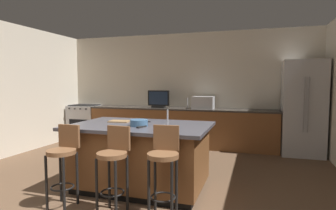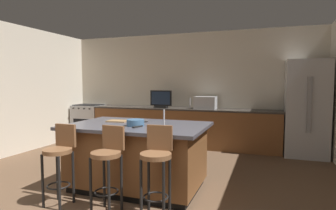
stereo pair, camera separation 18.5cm
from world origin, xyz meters
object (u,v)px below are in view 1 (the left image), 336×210
object	(u,v)px
bar_stool_right	(164,164)
cutting_board	(120,121)
bar_stool_center	(114,162)
kitchen_island	(141,156)
microwave	(203,103)
refrigerator	(303,108)
fruit_bowl	(139,123)
cell_phone	(145,122)
tv_monitor	(159,100)
tv_remote	(141,127)
range_oven	(85,122)
bar_stool_left	(63,158)

from	to	relation	value
bar_stool_right	cutting_board	xyz separation A→B (m)	(-0.99, 0.91, 0.30)
bar_stool_center	bar_stool_right	distance (m)	0.59
kitchen_island	microwave	bearing A→B (deg)	82.07
refrigerator	fruit_bowl	distance (m)	3.74
kitchen_island	cell_phone	distance (m)	0.50
tv_monitor	tv_remote	size ratio (longest dim) A/B	3.11
refrigerator	fruit_bowl	bearing A→B (deg)	-130.30
range_oven	bar_stool_right	size ratio (longest dim) A/B	0.90
range_oven	cutting_board	xyz separation A→B (m)	(2.37, -2.62, 0.46)
cell_phone	cutting_board	size ratio (longest dim) A/B	0.51
kitchen_island	refrigerator	bearing A→B (deg)	47.71
tv_monitor	bar_stool_center	distance (m)	3.61
kitchen_island	fruit_bowl	size ratio (longest dim) A/B	8.10
kitchen_island	cell_phone	size ratio (longest dim) A/B	12.79
microwave	bar_stool_center	distance (m)	3.61
kitchen_island	bar_stool_right	distance (m)	0.98
bar_stool_center	bar_stool_right	size ratio (longest dim) A/B	0.97
kitchen_island	bar_stool_left	distance (m)	1.05
refrigerator	range_oven	bearing A→B (deg)	179.32
bar_stool_right	cell_phone	xyz separation A→B (m)	(-0.61, 0.98, 0.30)
bar_stool_left	bar_stool_right	bearing A→B (deg)	2.88
kitchen_island	microwave	size ratio (longest dim) A/B	4.00
cutting_board	kitchen_island	bearing A→B (deg)	-20.14
kitchen_island	microwave	xyz separation A→B (m)	(0.39, 2.77, 0.57)
kitchen_island	tv_remote	size ratio (longest dim) A/B	11.29
cell_phone	tv_monitor	bearing A→B (deg)	132.79
refrigerator	microwave	distance (m)	2.08
range_oven	fruit_bowl	bearing A→B (deg)	-46.03
bar_stool_right	cell_phone	distance (m)	1.19
kitchen_island	refrigerator	distance (m)	3.69
range_oven	microwave	size ratio (longest dim) A/B	1.91
bar_stool_center	refrigerator	bearing A→B (deg)	59.26
cell_phone	tv_remote	size ratio (longest dim) A/B	0.88
tv_monitor	fruit_bowl	distance (m)	2.96
refrigerator	bar_stool_left	xyz separation A→B (m)	(-3.12, -3.52, -0.39)
bar_stool_center	cell_phone	world-z (taller)	bar_stool_center
range_oven	bar_stool_left	xyz separation A→B (m)	(2.11, -3.58, 0.13)
bar_stool_left	refrigerator	bearing A→B (deg)	49.29
refrigerator	fruit_bowl	size ratio (longest dim) A/B	8.22
bar_stool_center	microwave	bearing A→B (deg)	88.23
microwave	fruit_bowl	distance (m)	2.94
cell_phone	bar_stool_left	bearing A→B (deg)	-94.42
kitchen_island	bar_stool_center	bearing A→B (deg)	-89.81
refrigerator	range_oven	world-z (taller)	refrigerator
bar_stool_left	cell_phone	bearing A→B (deg)	58.63
bar_stool_left	cell_phone	size ratio (longest dim) A/B	6.50
tv_remote	bar_stool_right	bearing A→B (deg)	-33.30
refrigerator	bar_stool_right	world-z (taller)	refrigerator
microwave	cutting_board	distance (m)	2.74
tv_remote	refrigerator	bearing A→B (deg)	65.69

